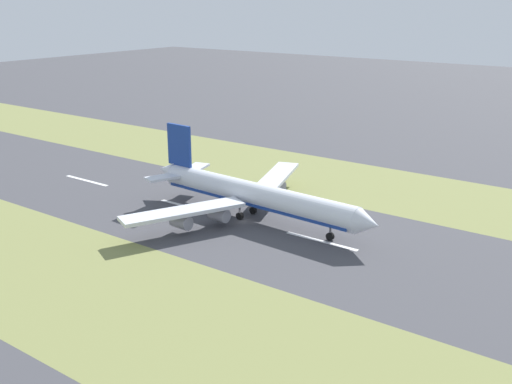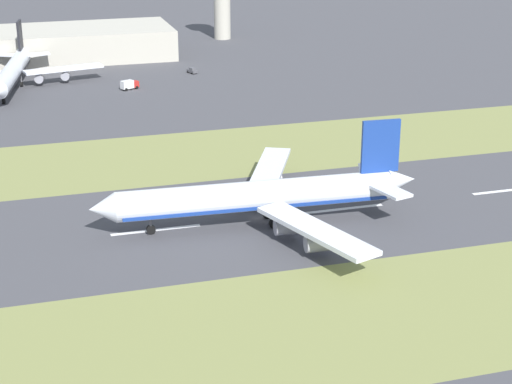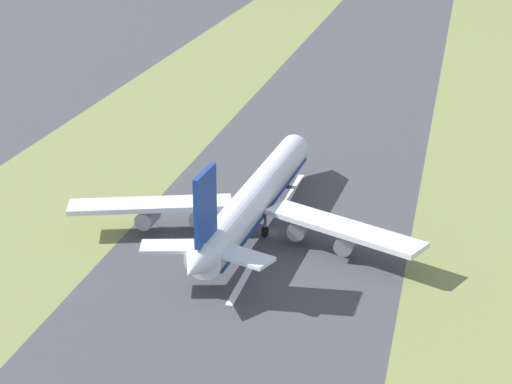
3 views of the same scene
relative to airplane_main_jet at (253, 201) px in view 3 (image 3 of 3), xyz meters
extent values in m
plane|color=#424247|center=(2.95, 0.09, -6.02)|extent=(800.00, 800.00, 0.00)
cube|color=olive|center=(-42.05, 0.09, -6.02)|extent=(40.00, 600.00, 0.01)
cube|color=silver|center=(2.95, -18.10, -6.01)|extent=(1.20, 18.00, 0.01)
cube|color=silver|center=(2.95, 21.90, -6.01)|extent=(1.20, 18.00, 0.01)
cylinder|color=silver|center=(0.11, 1.90, 0.18)|extent=(9.09, 56.25, 6.00)
cone|color=silver|center=(1.79, 32.36, 0.18)|extent=(6.15, 5.32, 5.88)
cone|color=silver|center=(-1.61, -29.05, 0.98)|extent=(5.42, 6.27, 5.10)
cube|color=navy|center=(0.11, 1.90, -1.47)|extent=(8.67, 53.99, 0.70)
cube|color=silver|center=(-17.77, -4.34, -0.72)|extent=(29.38, 15.04, 0.90)
cube|color=silver|center=(17.18, -6.28, -0.72)|extent=(28.80, 17.77, 0.90)
cylinder|color=#93939E|center=(-9.10, -1.59, -3.17)|extent=(3.46, 4.97, 3.20)
cylinder|color=#93939E|center=(-18.28, -4.59, -3.17)|extent=(3.46, 4.97, 3.20)
cylinder|color=#93939E|center=(8.87, -2.59, -3.17)|extent=(3.46, 4.97, 3.20)
cylinder|color=#93939E|center=(17.66, -6.58, -3.17)|extent=(3.46, 4.97, 3.20)
cube|color=navy|center=(-1.33, -24.06, 8.68)|extent=(1.24, 8.03, 11.00)
cube|color=silver|center=(-6.82, -23.75, 1.18)|extent=(10.79, 6.81, 0.60)
cube|color=silver|center=(4.16, -24.36, 1.18)|extent=(10.91, 7.71, 0.60)
cylinder|color=#59595E|center=(1.28, 23.15, -3.52)|extent=(0.50, 0.50, 3.20)
cylinder|color=black|center=(1.28, 23.15, -5.12)|extent=(1.00, 1.85, 1.80)
cylinder|color=#59595E|center=(-2.66, -0.95, -3.52)|extent=(0.50, 0.50, 3.20)
cylinder|color=black|center=(-2.66, -0.95, -5.12)|extent=(1.00, 1.85, 1.80)
cylinder|color=#59595E|center=(2.54, -1.24, -3.52)|extent=(0.50, 0.50, 3.20)
cylinder|color=black|center=(2.54, -1.24, -5.12)|extent=(1.00, 1.85, 1.80)
camera|label=1|loc=(111.69, 82.13, 45.40)|focal=42.00mm
camera|label=2|loc=(-153.08, 47.13, 61.04)|focal=60.00mm
camera|label=3|loc=(33.90, -136.53, 57.73)|focal=60.00mm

